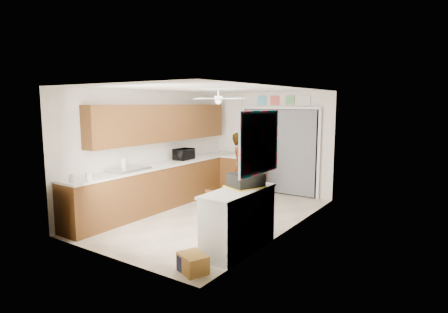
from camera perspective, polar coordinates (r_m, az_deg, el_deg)
The scene contains 39 objects.
floor at distance 7.58m, azimuth -1.71°, elevation -9.00°, with size 5.00×5.00×0.00m, color beige.
ceiling at distance 7.25m, azimuth -1.79°, elevation 10.25°, with size 5.00×5.00×0.00m, color white.
wall_back at distance 9.44m, azimuth 7.14°, elevation 2.09°, with size 3.20×3.20×0.00m, color white.
wall_front at distance 5.50m, azimuth -17.14°, elevation -2.49°, with size 3.20×3.20×0.00m, color white.
wall_left at distance 8.34m, azimuth -10.72°, elevation 1.22°, with size 5.00×5.00×0.00m, color white.
wall_right at distance 6.51m, azimuth 9.76°, elevation -0.65°, with size 5.00×5.00×0.00m, color white.
left_base_cabinets at distance 8.26m, azimuth -9.09°, elevation -4.43°, with size 0.60×4.80×0.90m, color brown.
left_countertop at distance 8.17m, azimuth -9.11°, elevation -1.21°, with size 0.62×4.80×0.04m, color white.
upper_cabinets at distance 8.32m, azimuth -9.07°, elevation 5.05°, with size 0.32×4.00×0.80m, color brown.
sink_basin at distance 7.47m, azimuth -14.35°, elevation -1.96°, with size 0.50×0.76×0.06m, color silver.
faucet at distance 7.60m, azimuth -15.33°, elevation -1.10°, with size 0.03×0.03×0.22m, color silver.
peninsula_base at distance 9.36m, azimuth 2.94°, elevation -2.86°, with size 1.00×0.60×0.90m, color brown.
peninsula_top at distance 9.28m, azimuth 2.96°, elevation -0.01°, with size 1.04×0.64×0.04m, color white.
back_opening_recess at distance 9.32m, azimuth 8.41°, elevation 0.76°, with size 2.00×0.06×2.10m, color black.
curtain_panel at distance 9.29m, azimuth 8.30°, elevation 0.73°, with size 1.90×0.03×2.05m, color gray.
door_trim_left at distance 9.78m, azimuth 2.93°, elevation 1.17°, with size 0.06×0.04×2.10m, color white.
door_trim_right at distance 8.91m, azimuth 14.25°, elevation 0.25°, with size 0.06×0.04×2.10m, color white.
door_trim_head at distance 9.22m, azimuth 8.47°, elevation 7.34°, with size 2.10×0.04×0.06m, color white.
header_frame_1 at distance 9.48m, azimuth 5.81°, elevation 8.50°, with size 0.22×0.02×0.22m, color #53B8DE.
header_frame_2 at distance 9.31m, azimuth 7.73°, elevation 8.47°, with size 0.22×0.02×0.22m, color #DB5452.
header_frame_3 at distance 9.14m, azimuth 10.00°, elevation 8.43°, with size 0.22×0.02×0.22m, color #64B071.
header_frame_4 at distance 8.99m, azimuth 12.35°, elevation 8.38°, with size 0.22×0.02×0.22m, color silver.
route66_sign at distance 9.83m, azimuth 2.17°, elevation 8.51°, with size 0.22×0.02×0.26m, color silver.
right_counter_base at distance 5.77m, azimuth 2.28°, elevation -9.83°, with size 0.50×1.40×0.90m, color white.
right_counter_top at distance 5.65m, azimuth 2.22°, elevation -5.28°, with size 0.54×1.44×0.04m, color white.
abstract_painting at distance 5.58m, azimuth 5.44°, elevation 2.13°, with size 0.03×1.15×0.95m, color #FF5D8E.
ceiling_fan at distance 7.41m, azimuth -0.87°, elevation 8.82°, with size 1.14×1.14×0.24m, color white.
microwave at distance 8.65m, azimuth -6.15°, elevation 0.36°, with size 0.46×0.31×0.26m, color black.
jar_a at distance 6.68m, azimuth -19.96°, elevation -2.88°, with size 0.10×0.10×0.14m, color silver.
jar_b at distance 6.70m, azimuth -22.22°, elevation -3.05°, with size 0.08×0.08×0.12m, color silver.
paper_towel_roll at distance 7.58m, azimuth -15.11°, elevation -1.08°, with size 0.11×0.11×0.23m, color white.
suitcase at distance 5.84m, azimuth 3.35°, elevation -3.57°, with size 0.37×0.50×0.21m, color black.
suitcase_rim at distance 5.87m, azimuth 3.34°, elevation -4.62°, with size 0.44×0.58×0.02m, color yellow.
suitcase_lid at distance 6.05m, azimuth 4.77°, elevation -0.78°, with size 0.42×0.03×0.50m, color black.
cardboard_box at distance 5.18m, azimuth -4.78°, elevation -15.88°, with size 0.40×0.30×0.25m, color #BC8D3B.
navy_crate at distance 5.19m, azimuth -4.78°, elevation -16.05°, with size 0.35×0.29×0.21m, color #151A36.
cabinet_door_panel at distance 7.50m, azimuth -1.66°, elevation -7.10°, with size 0.35×0.03×0.52m, color brown.
man at distance 8.20m, azimuth 2.58°, elevation -1.93°, with size 0.58×0.38×1.60m, color white.
dog at distance 8.51m, azimuth 0.23°, elevation -5.75°, with size 0.21×0.48×0.38m, color black.
Camera 1 is at (4.23, -5.88, 2.23)m, focal length 30.00 mm.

